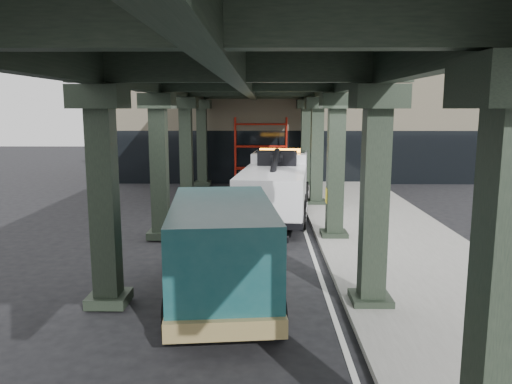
{
  "coord_description": "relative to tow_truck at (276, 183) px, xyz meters",
  "views": [
    {
      "loc": [
        0.14,
        -14.86,
        4.5
      ],
      "look_at": [
        -0.1,
        1.85,
        1.7
      ],
      "focal_mm": 35.0,
      "sensor_mm": 36.0,
      "label": 1
    }
  ],
  "objects": [
    {
      "name": "viaduct",
      "position": [
        -1.1,
        -3.95,
        4.07
      ],
      "size": [
        7.4,
        32.0,
        6.4
      ],
      "color": "black",
      "rests_on": "ground"
    },
    {
      "name": "towed_van",
      "position": [
        -1.51,
        -9.65,
        -0.08
      ],
      "size": [
        2.92,
        6.21,
        2.44
      ],
      "rotation": [
        0.0,
        0.0,
        0.1
      ],
      "color": "#134346",
      "rests_on": "ground"
    },
    {
      "name": "ground",
      "position": [
        -0.7,
        -5.95,
        -1.39
      ],
      "size": [
        90.0,
        90.0,
        0.0
      ],
      "primitive_type": "plane",
      "color": "black",
      "rests_on": "ground"
    },
    {
      "name": "lane_stripe",
      "position": [
        1.0,
        -3.95,
        -1.38
      ],
      "size": [
        0.12,
        38.0,
        0.01
      ],
      "primitive_type": "cube",
      "color": "silver",
      "rests_on": "ground"
    },
    {
      "name": "tow_truck",
      "position": [
        0.0,
        0.0,
        0.0
      ],
      "size": [
        3.31,
        8.89,
        2.85
      ],
      "rotation": [
        0.0,
        0.0,
        -0.11
      ],
      "color": "black",
      "rests_on": "ground"
    },
    {
      "name": "sidewalk",
      "position": [
        3.8,
        -3.95,
        -1.32
      ],
      "size": [
        5.0,
        40.0,
        0.15
      ],
      "primitive_type": "cube",
      "color": "gray",
      "rests_on": "ground"
    },
    {
      "name": "scaffolding",
      "position": [
        -0.7,
        8.69,
        0.72
      ],
      "size": [
        3.08,
        0.88,
        4.0
      ],
      "color": "#AE1B0D",
      "rests_on": "ground"
    },
    {
      "name": "building",
      "position": [
        1.3,
        14.05,
        2.61
      ],
      "size": [
        22.0,
        10.0,
        8.0
      ],
      "primitive_type": "cube",
      "color": "#C6B793",
      "rests_on": "ground"
    }
  ]
}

